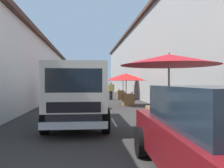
# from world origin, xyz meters

# --- Properties ---
(ground) EXTENTS (90.00, 90.00, 0.00)m
(ground) POSITION_xyz_m (13.50, 0.00, 0.00)
(ground) COLOR #33302D
(building_right_concrete) EXTENTS (49.80, 7.50, 7.06)m
(building_right_concrete) POSITION_xyz_m (15.75, -7.23, 3.54)
(building_right_concrete) COLOR gray
(building_right_concrete) RESTS_ON ground
(fruit_stall_far_right) EXTENTS (2.24, 2.24, 2.26)m
(fruit_stall_far_right) POSITION_xyz_m (11.35, 1.91, 1.65)
(fruit_stall_far_right) COLOR #9E9EA3
(fruit_stall_far_right) RESTS_ON ground
(fruit_stall_far_left) EXTENTS (2.60, 2.60, 2.15)m
(fruit_stall_far_left) POSITION_xyz_m (12.73, -1.77, 1.68)
(fruit_stall_far_left) COLOR #9E9EA3
(fruit_stall_far_left) RESTS_ON ground
(fruit_stall_near_left) EXTENTS (2.69, 2.69, 2.36)m
(fruit_stall_near_left) POSITION_xyz_m (4.59, -1.47, 1.83)
(fruit_stall_near_left) COLOR #9E9EA3
(fruit_stall_near_left) RESTS_ON ground
(fruit_stall_mid_lane) EXTENTS (2.52, 2.52, 2.32)m
(fruit_stall_mid_lane) POSITION_xyz_m (18.39, -2.44, 1.81)
(fruit_stall_mid_lane) COLOR #9E9EA3
(fruit_stall_mid_lane) RESTS_ON ground
(hatchback_car) EXTENTS (3.99, 2.09, 1.45)m
(hatchback_car) POSITION_xyz_m (1.64, -1.14, 0.74)
(hatchback_car) COLOR #600F14
(hatchback_car) RESTS_ON ground
(delivery_truck) EXTENTS (4.95, 2.04, 2.08)m
(delivery_truck) POSITION_xyz_m (5.93, 1.04, 1.04)
(delivery_truck) COLOR black
(delivery_truck) RESTS_ON ground
(vendor_by_crates) EXTENTS (0.30, 0.61, 1.54)m
(vendor_by_crates) POSITION_xyz_m (17.88, -1.33, 0.88)
(vendor_by_crates) COLOR #232328
(vendor_by_crates) RESTS_ON ground
(vendor_in_shade) EXTENTS (0.49, 0.45, 1.58)m
(vendor_in_shade) POSITION_xyz_m (8.66, 1.02, 0.90)
(vendor_in_shade) COLOR #232328
(vendor_in_shade) RESTS_ON ground
(parked_scooter) EXTENTS (1.69, 0.36, 1.14)m
(parked_scooter) POSITION_xyz_m (8.59, 1.93, 0.45)
(parked_scooter) COLOR black
(parked_scooter) RESTS_ON ground
(plastic_stool) EXTENTS (0.30, 0.30, 0.43)m
(plastic_stool) POSITION_xyz_m (14.29, 1.31, 0.33)
(plastic_stool) COLOR #194CB2
(plastic_stool) RESTS_ON ground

